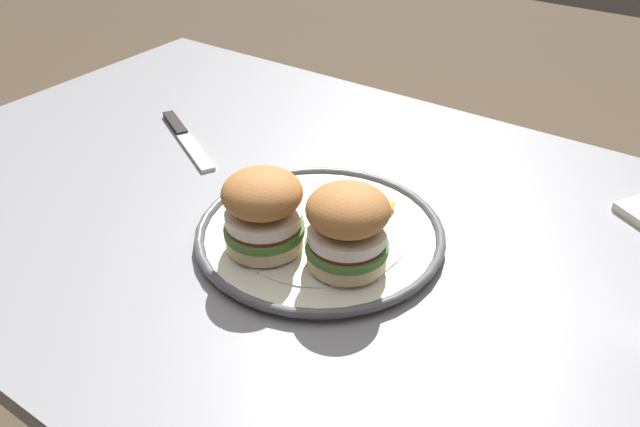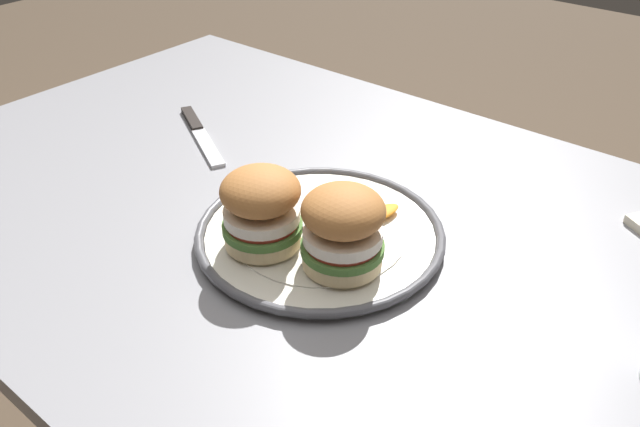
{
  "view_description": "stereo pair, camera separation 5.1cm",
  "coord_description": "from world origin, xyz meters",
  "views": [
    {
      "loc": [
        0.45,
        -0.59,
        1.26
      ],
      "look_at": [
        0.07,
        -0.04,
        0.81
      ],
      "focal_mm": 36.16,
      "sensor_mm": 36.0,
      "label": 1
    },
    {
      "loc": [
        0.49,
        -0.56,
        1.26
      ],
      "look_at": [
        0.07,
        -0.04,
        0.81
      ],
      "focal_mm": 36.16,
      "sensor_mm": 36.0,
      "label": 2
    }
  ],
  "objects": [
    {
      "name": "orange_peel_curled",
      "position": [
        0.05,
        0.03,
        0.8
      ],
      "size": [
        0.07,
        0.07,
        0.01
      ],
      "color": "orange",
      "rests_on": "dinner_plate"
    },
    {
      "name": "orange_peel_strip_short",
      "position": [
        0.11,
        0.03,
        0.8
      ],
      "size": [
        0.04,
        0.07,
        0.01
      ],
      "color": "orange",
      "rests_on": "dinner_plate"
    },
    {
      "name": "dinner_plate",
      "position": [
        0.07,
        -0.04,
        0.78
      ],
      "size": [
        0.32,
        0.32,
        0.02
      ],
      "color": "silver",
      "rests_on": "dining_table"
    },
    {
      "name": "sandwich_half_right",
      "position": [
        0.03,
        -0.11,
        0.84
      ],
      "size": [
        0.13,
        0.13,
        0.1
      ],
      "color": "beige",
      "rests_on": "dinner_plate"
    },
    {
      "name": "table_knife",
      "position": [
        -0.28,
        0.06,
        0.78
      ],
      "size": [
        0.2,
        0.12,
        0.01
      ],
      "color": "silver",
      "rests_on": "dining_table"
    },
    {
      "name": "dining_table",
      "position": [
        0.0,
        0.0,
        0.66
      ],
      "size": [
        1.28,
        0.84,
        0.77
      ],
      "color": "gray",
      "rests_on": "ground"
    },
    {
      "name": "sandwich_half_left",
      "position": [
        0.14,
        -0.08,
        0.84
      ],
      "size": [
        0.12,
        0.12,
        0.1
      ],
      "color": "beige",
      "rests_on": "dinner_plate"
    },
    {
      "name": "orange_peel_strip_long",
      "position": [
        -0.02,
        -0.05,
        0.8
      ],
      "size": [
        0.08,
        0.04,
        0.01
      ],
      "color": "orange",
      "rests_on": "dinner_plate"
    }
  ]
}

